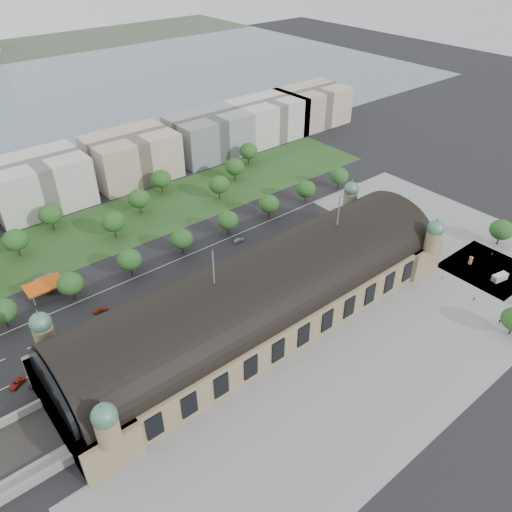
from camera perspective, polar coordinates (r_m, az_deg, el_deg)
ground at (r=179.47m, az=0.84°, el=-7.10°), size 900.00×900.00×0.00m
station at (r=172.82m, az=0.87°, el=-4.55°), size 150.00×48.40×44.30m
plaza_south at (r=164.34m, az=13.84°, el=-13.31°), size 190.00×48.00×0.12m
plaza_east at (r=246.55m, az=19.51°, el=3.45°), size 56.00×100.00×0.12m
road_slab at (r=195.76m, az=-10.91°, el=-3.73°), size 260.00×26.00×0.10m
grass_belt at (r=239.69m, az=-16.51°, el=3.14°), size 300.00×45.00×0.10m
petrol_station at (r=206.42m, az=-22.98°, el=-2.93°), size 14.00×13.00×5.05m
lake at (r=426.44m, az=-26.89°, el=14.70°), size 700.00×320.00×0.08m
office_3 at (r=264.58m, az=-23.60°, el=7.63°), size 45.00×32.00×24.00m
office_4 at (r=279.69m, az=-13.99°, el=10.94°), size 45.00×32.00×24.00m
office_5 at (r=302.40m, az=-5.41°, el=13.59°), size 45.00×32.00×24.00m
office_6 at (r=328.06m, az=1.28°, el=15.42°), size 45.00×32.00×24.00m
office_7 at (r=354.12m, az=6.42°, el=16.67°), size 45.00×32.00×24.00m
tree_row_2 at (r=191.70m, az=-27.02°, el=-5.61°), size 9.60×9.60×11.52m
tree_row_3 at (r=195.08m, az=-20.47°, el=-2.97°), size 9.60×9.60×11.52m
tree_row_4 at (r=201.28m, az=-14.26°, el=-0.42°), size 9.60×9.60×11.52m
tree_row_5 at (r=210.06m, az=-8.50°, el=1.95°), size 9.60×9.60×11.52m
tree_row_6 at (r=221.11m, az=-3.25°, el=4.09°), size 9.60×9.60×11.52m
tree_row_7 at (r=234.10m, az=1.49°, el=5.98°), size 9.60×9.60×11.52m
tree_row_8 at (r=248.74m, az=5.73°, el=7.63°), size 9.60×9.60×11.52m
tree_row_9 at (r=264.74m, az=9.50°, el=9.05°), size 9.60×9.60×11.52m
tree_belt_4 at (r=228.63m, az=-25.79°, el=1.66°), size 10.40×10.40×12.48m
tree_belt_5 at (r=242.43m, az=-22.47°, el=4.42°), size 10.40×10.40×12.48m
tree_belt_6 at (r=227.28m, az=-15.98°, el=3.79°), size 10.40×10.40×12.48m
tree_belt_7 at (r=243.53m, az=-13.23°, el=6.39°), size 10.40×10.40×12.48m
tree_belt_8 at (r=260.72m, az=-10.80°, el=8.64°), size 10.40×10.40×12.48m
tree_belt_9 at (r=251.05m, az=-4.25°, el=8.13°), size 10.40×10.40×12.48m
tree_belt_10 at (r=269.90m, az=-2.45°, el=10.15°), size 10.40×10.40×12.48m
tree_belt_11 at (r=289.26m, az=-0.87°, el=11.90°), size 10.40×10.40×12.48m
tree_plaza_ne at (r=238.44m, az=26.26°, el=2.70°), size 10.00×10.00×11.69m
traffic_car_2 at (r=184.16m, az=-16.67°, el=-7.31°), size 5.14×2.43×1.42m
traffic_car_3 at (r=190.23m, az=-17.36°, el=-5.88°), size 5.44×2.52×1.54m
traffic_car_4 at (r=193.03m, az=-7.55°, el=-3.70°), size 4.24×1.90×1.41m
traffic_car_5 at (r=219.31m, az=-1.92°, el=1.82°), size 5.07×2.33×1.61m
traffic_car_6 at (r=246.37m, az=9.23°, el=5.29°), size 5.18×2.45×1.43m
parked_car_0 at (r=171.27m, az=-23.91°, el=-13.10°), size 4.92×3.60×1.55m
parked_car_1 at (r=173.41m, az=-25.68°, el=-12.99°), size 6.01×4.84×1.52m
parked_car_2 at (r=173.94m, az=-20.41°, el=-11.17°), size 5.63×4.75×1.54m
parked_car_3 at (r=176.25m, az=-18.25°, el=-9.90°), size 4.66×4.08×1.52m
parked_car_4 at (r=174.36m, az=-17.27°, el=-10.28°), size 4.30×3.66×1.39m
parked_car_5 at (r=176.66m, az=-14.35°, el=-8.98°), size 5.19×4.45×1.32m
parked_car_6 at (r=187.01m, az=-8.39°, el=-5.27°), size 4.68×3.86×1.28m
bus_west at (r=195.21m, az=-4.21°, el=-2.61°), size 12.10×3.86×3.31m
bus_mid at (r=197.01m, az=-4.50°, el=-2.26°), size 11.45×3.50×3.14m
bus_east at (r=213.22m, az=1.46°, el=1.09°), size 12.93×3.56×3.57m
van_east at (r=217.85m, az=26.03°, el=-2.23°), size 6.97×3.91×2.85m
advertising_column at (r=222.99m, az=23.32°, el=-0.47°), size 1.70×1.70×3.23m
pedestrian_0 at (r=209.79m, az=20.52°, el=-2.35°), size 0.86×0.50×1.74m
pedestrian_1 at (r=203.04m, az=23.67°, el=-4.51°), size 0.68×0.83×1.95m
pedestrian_2 at (r=232.77m, az=25.37°, el=0.22°), size 0.57×0.82×1.54m
pedestrian_4 at (r=196.46m, az=26.05°, el=-6.76°), size 0.82×1.12×1.60m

